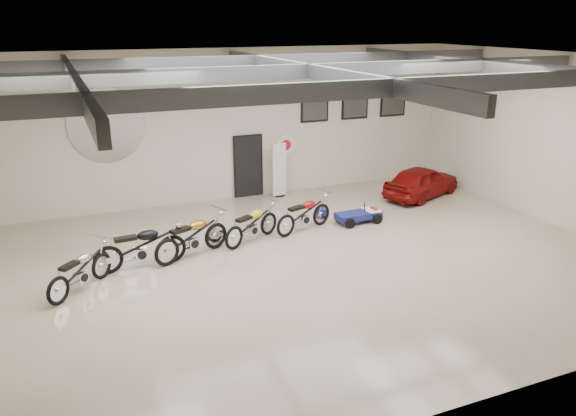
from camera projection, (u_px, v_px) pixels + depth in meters
name	position (u px, v px, depth m)	size (l,w,h in m)	color
floor	(306.00, 263.00, 14.20)	(16.00, 12.00, 0.01)	#BCA690
ceiling	(309.00, 60.00, 12.60)	(16.00, 12.00, 0.01)	slate
back_wall	(232.00, 126.00, 18.64)	(16.00, 0.02, 5.00)	beige
right_wall	(557.00, 141.00, 16.32)	(0.02, 12.00, 5.00)	beige
ceiling_beams	(308.00, 71.00, 12.68)	(15.80, 11.80, 0.32)	#525459
door	(248.00, 167.00, 19.25)	(0.92, 0.08, 2.10)	black
logo_plaque	(107.00, 125.00, 17.04)	(2.30, 0.06, 1.16)	silver
poster_left	(315.00, 103.00, 19.51)	(1.05, 0.08, 1.35)	black
poster_mid	(355.00, 100.00, 20.10)	(1.05, 0.08, 1.35)	black
poster_right	(393.00, 98.00, 20.68)	(1.05, 0.08, 1.35)	black
oil_sign	(286.00, 145.00, 19.55)	(0.72, 0.10, 0.72)	white
banner_stand	(279.00, 170.00, 19.25)	(0.51, 0.20, 1.88)	white
motorcycle_silver	(80.00, 270.00, 12.61)	(1.99, 0.62, 1.03)	silver
motorcycle_black	(140.00, 246.00, 13.76)	(2.24, 0.69, 1.16)	silver
motorcycle_gold	(192.00, 236.00, 14.41)	(2.22, 0.69, 1.15)	silver
motorcycle_yellow	(252.00, 224.00, 15.41)	(2.02, 0.63, 1.05)	silver
motorcycle_red	(304.00, 213.00, 16.21)	(2.05, 0.63, 1.06)	silver
go_kart	(362.00, 212.00, 16.99)	(1.70, 0.77, 0.62)	navy
vintage_car	(422.00, 181.00, 19.35)	(3.21, 1.30, 1.10)	maroon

